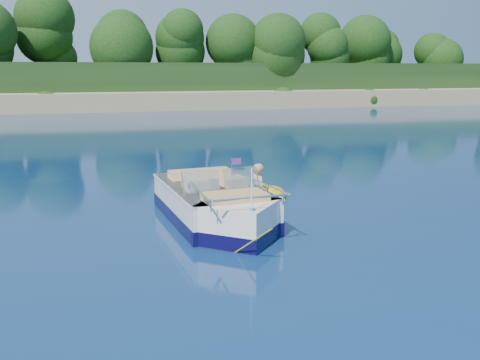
{
  "coord_description": "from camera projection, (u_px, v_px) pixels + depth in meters",
  "views": [
    {
      "loc": [
        -3.08,
        -10.37,
        3.38
      ],
      "look_at": [
        0.37,
        1.37,
        0.85
      ],
      "focal_mm": 40.0,
      "sensor_mm": 36.0,
      "label": 1
    }
  ],
  "objects": [
    {
      "name": "shoreline",
      "position": [
        105.0,
        88.0,
        70.99
      ],
      "size": [
        170.0,
        59.0,
        6.0
      ],
      "color": "tan",
      "rests_on": "ground"
    },
    {
      "name": "tow_tube",
      "position": [
        260.0,
        195.0,
        14.3
      ],
      "size": [
        1.42,
        1.42,
        0.36
      ],
      "rotation": [
        0.0,
        0.0,
        0.05
      ],
      "color": "#E6C302",
      "rests_on": "ground"
    },
    {
      "name": "treeline",
      "position": [
        114.0,
        45.0,
        48.7
      ],
      "size": [
        150.0,
        7.12,
        8.19
      ],
      "color": "#311F10",
      "rests_on": "ground"
    },
    {
      "name": "ground",
      "position": [
        242.0,
        233.0,
        11.28
      ],
      "size": [
        160.0,
        160.0,
        0.0
      ],
      "primitive_type": "plane",
      "color": "#091D45",
      "rests_on": "ground"
    },
    {
      "name": "boy",
      "position": [
        257.0,
        198.0,
        14.38
      ],
      "size": [
        0.59,
        0.89,
        1.61
      ],
      "primitive_type": "imported",
      "rotation": [
        0.0,
        -0.17,
        1.87
      ],
      "color": "tan",
      "rests_on": "ground"
    },
    {
      "name": "motorboat",
      "position": [
        217.0,
        208.0,
        11.95
      ],
      "size": [
        2.22,
        5.49,
        1.83
      ],
      "rotation": [
        0.0,
        0.0,
        0.07
      ],
      "color": "white",
      "rests_on": "ground"
    }
  ]
}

